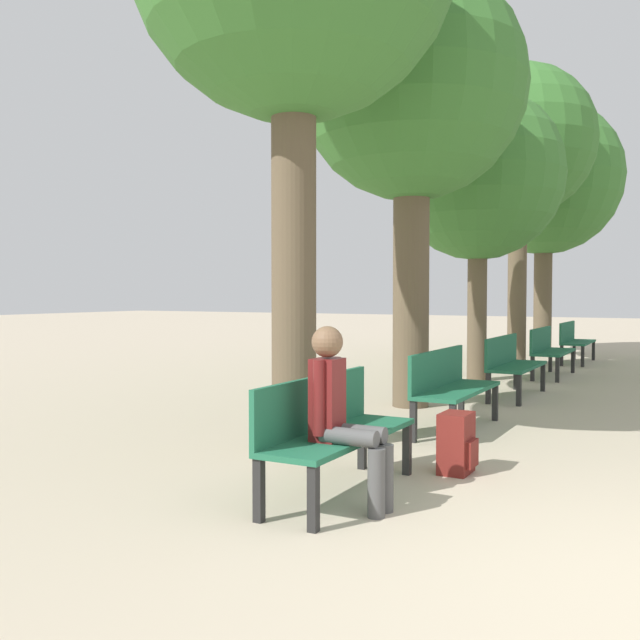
{
  "coord_description": "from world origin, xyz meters",
  "views": [
    {
      "loc": [
        0.12,
        -3.77,
        1.46
      ],
      "look_at": [
        -4.42,
        4.63,
        1.09
      ],
      "focal_mm": 40.0,
      "sensor_mm": 36.0,
      "label": 1
    }
  ],
  "objects_px": {
    "bench_row_1": "(449,383)",
    "bench_row_2": "(511,361)",
    "tree_row_3": "(519,143)",
    "tree_row_4": "(544,179)",
    "tree_row_2": "(478,176)",
    "bench_row_0": "(330,426)",
    "bench_row_4": "(574,339)",
    "tree_row_1": "(412,91)",
    "person_seated": "(342,411)",
    "bench_row_3": "(548,348)",
    "backpack": "(457,443)"
  },
  "relations": [
    {
      "from": "bench_row_1",
      "to": "bench_row_2",
      "type": "distance_m",
      "value": 2.73
    },
    {
      "from": "tree_row_4",
      "to": "bench_row_1",
      "type": "bearing_deg",
      "value": -84.52
    },
    {
      "from": "bench_row_4",
      "to": "backpack",
      "type": "height_order",
      "value": "bench_row_4"
    },
    {
      "from": "bench_row_0",
      "to": "tree_row_3",
      "type": "height_order",
      "value": "tree_row_3"
    },
    {
      "from": "bench_row_0",
      "to": "tree_row_2",
      "type": "distance_m",
      "value": 7.64
    },
    {
      "from": "tree_row_3",
      "to": "person_seated",
      "type": "bearing_deg",
      "value": -83.47
    },
    {
      "from": "bench_row_1",
      "to": "tree_row_2",
      "type": "height_order",
      "value": "tree_row_2"
    },
    {
      "from": "tree_row_3",
      "to": "tree_row_4",
      "type": "bearing_deg",
      "value": 90.0
    },
    {
      "from": "bench_row_4",
      "to": "tree_row_4",
      "type": "relative_size",
      "value": 0.28
    },
    {
      "from": "tree_row_4",
      "to": "backpack",
      "type": "relative_size",
      "value": 11.98
    },
    {
      "from": "bench_row_1",
      "to": "bench_row_3",
      "type": "bearing_deg",
      "value": 90.0
    },
    {
      "from": "bench_row_1",
      "to": "tree_row_1",
      "type": "bearing_deg",
      "value": 125.95
    },
    {
      "from": "tree_row_4",
      "to": "bench_row_0",
      "type": "bearing_deg",
      "value": -85.72
    },
    {
      "from": "bench_row_1",
      "to": "tree_row_3",
      "type": "relative_size",
      "value": 0.27
    },
    {
      "from": "tree_row_3",
      "to": "bench_row_4",
      "type": "bearing_deg",
      "value": 48.41
    },
    {
      "from": "tree_row_2",
      "to": "tree_row_3",
      "type": "height_order",
      "value": "tree_row_3"
    },
    {
      "from": "bench_row_3",
      "to": "bench_row_4",
      "type": "relative_size",
      "value": 1.0
    },
    {
      "from": "tree_row_4",
      "to": "person_seated",
      "type": "bearing_deg",
      "value": -84.79
    },
    {
      "from": "tree_row_1",
      "to": "tree_row_4",
      "type": "relative_size",
      "value": 0.94
    },
    {
      "from": "person_seated",
      "to": "bench_row_4",
      "type": "bearing_deg",
      "value": 91.16
    },
    {
      "from": "tree_row_2",
      "to": "tree_row_4",
      "type": "relative_size",
      "value": 0.81
    },
    {
      "from": "bench_row_4",
      "to": "backpack",
      "type": "relative_size",
      "value": 3.35
    },
    {
      "from": "bench_row_1",
      "to": "tree_row_1",
      "type": "height_order",
      "value": "tree_row_1"
    },
    {
      "from": "bench_row_0",
      "to": "bench_row_1",
      "type": "bearing_deg",
      "value": 90.0
    },
    {
      "from": "tree_row_3",
      "to": "tree_row_2",
      "type": "bearing_deg",
      "value": -90.0
    },
    {
      "from": "bench_row_4",
      "to": "person_seated",
      "type": "relative_size",
      "value": 1.33
    },
    {
      "from": "bench_row_0",
      "to": "bench_row_4",
      "type": "height_order",
      "value": "same"
    },
    {
      "from": "bench_row_2",
      "to": "bench_row_3",
      "type": "xyz_separation_m",
      "value": [
        0.0,
        2.73,
        0.0
      ]
    },
    {
      "from": "tree_row_1",
      "to": "person_seated",
      "type": "relative_size",
      "value": 4.48
    },
    {
      "from": "bench_row_1",
      "to": "tree_row_4",
      "type": "distance_m",
      "value": 10.4
    },
    {
      "from": "bench_row_2",
      "to": "tree_row_3",
      "type": "xyz_separation_m",
      "value": [
        -0.93,
        4.41,
        3.92
      ]
    },
    {
      "from": "bench_row_1",
      "to": "tree_row_2",
      "type": "distance_m",
      "value": 5.25
    },
    {
      "from": "bench_row_4",
      "to": "tree_row_4",
      "type": "distance_m",
      "value": 4.0
    },
    {
      "from": "tree_row_3",
      "to": "tree_row_4",
      "type": "relative_size",
      "value": 1.02
    },
    {
      "from": "bench_row_2",
      "to": "bench_row_0",
      "type": "bearing_deg",
      "value": -90.0
    },
    {
      "from": "bench_row_2",
      "to": "person_seated",
      "type": "relative_size",
      "value": 1.33
    },
    {
      "from": "bench_row_0",
      "to": "bench_row_3",
      "type": "relative_size",
      "value": 1.0
    },
    {
      "from": "tree_row_2",
      "to": "person_seated",
      "type": "xyz_separation_m",
      "value": [
        1.16,
        -7.29,
        -2.7
      ]
    },
    {
      "from": "bench_row_2",
      "to": "tree_row_2",
      "type": "distance_m",
      "value": 3.39
    },
    {
      "from": "bench_row_1",
      "to": "bench_row_4",
      "type": "height_order",
      "value": "same"
    },
    {
      "from": "bench_row_0",
      "to": "tree_row_3",
      "type": "bearing_deg",
      "value": 95.4
    },
    {
      "from": "tree_row_1",
      "to": "tree_row_3",
      "type": "height_order",
      "value": "tree_row_3"
    },
    {
      "from": "bench_row_4",
      "to": "tree_row_3",
      "type": "height_order",
      "value": "tree_row_3"
    },
    {
      "from": "bench_row_0",
      "to": "backpack",
      "type": "height_order",
      "value": "bench_row_0"
    },
    {
      "from": "bench_row_0",
      "to": "bench_row_4",
      "type": "relative_size",
      "value": 1.0
    },
    {
      "from": "bench_row_1",
      "to": "tree_row_2",
      "type": "relative_size",
      "value": 0.34
    },
    {
      "from": "bench_row_4",
      "to": "tree_row_2",
      "type": "height_order",
      "value": "tree_row_2"
    },
    {
      "from": "bench_row_4",
      "to": "tree_row_2",
      "type": "bearing_deg",
      "value": -103.48
    },
    {
      "from": "bench_row_0",
      "to": "tree_row_4",
      "type": "relative_size",
      "value": 0.28
    },
    {
      "from": "tree_row_3",
      "to": "tree_row_4",
      "type": "height_order",
      "value": "tree_row_3"
    }
  ]
}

